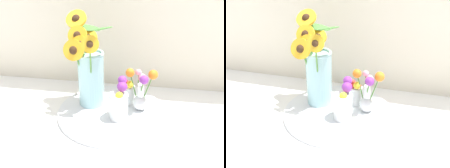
% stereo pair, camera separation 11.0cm
% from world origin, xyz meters
% --- Properties ---
extents(ground_plane, '(6.00, 6.00, 0.00)m').
position_xyz_m(ground_plane, '(0.00, 0.00, 0.00)').
color(ground_plane, white).
extents(serving_tray, '(0.48, 0.48, 0.02)m').
position_xyz_m(serving_tray, '(0.02, 0.08, 0.01)').
color(serving_tray, silver).
rests_on(serving_tray, ground_plane).
extents(mason_jar_sunflowers, '(0.23, 0.24, 0.41)m').
position_xyz_m(mason_jar_sunflowers, '(-0.09, 0.13, 0.19)').
color(mason_jar_sunflowers, '#9ED1D6').
rests_on(mason_jar_sunflowers, serving_tray).
extents(vase_small_center, '(0.08, 0.09, 0.18)m').
position_xyz_m(vase_small_center, '(0.06, 0.03, 0.09)').
color(vase_small_center, white).
rests_on(vase_small_center, serving_tray).
extents(vase_bulb_right, '(0.14, 0.10, 0.19)m').
position_xyz_m(vase_bulb_right, '(0.15, 0.11, 0.11)').
color(vase_bulb_right, white).
rests_on(vase_bulb_right, serving_tray).
extents(vase_small_back, '(0.07, 0.07, 0.13)m').
position_xyz_m(vase_small_back, '(0.09, 0.15, 0.08)').
color(vase_small_back, white).
rests_on(vase_small_back, serving_tray).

